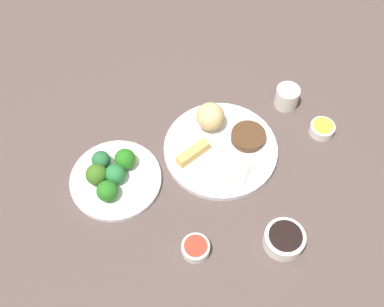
# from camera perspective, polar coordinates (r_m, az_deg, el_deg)

# --- Properties ---
(tabletop) EXTENTS (2.20, 2.20, 0.02)m
(tabletop) POSITION_cam_1_polar(r_m,az_deg,el_deg) (1.19, 4.73, -1.34)
(tabletop) COLOR #4D3E3A
(tabletop) RESTS_ON ground
(main_plate) EXTENTS (0.29, 0.29, 0.02)m
(main_plate) POSITION_cam_1_polar(r_m,az_deg,el_deg) (1.19, 3.53, 0.53)
(main_plate) COLOR white
(main_plate) RESTS_ON tabletop
(rice_scoop) EXTENTS (0.07, 0.07, 0.07)m
(rice_scoop) POSITION_cam_1_polar(r_m,az_deg,el_deg) (1.19, 2.27, 4.57)
(rice_scoop) COLOR tan
(rice_scoop) RESTS_ON main_plate
(spring_roll) EXTENTS (0.09, 0.03, 0.03)m
(spring_roll) POSITION_cam_1_polar(r_m,az_deg,el_deg) (1.16, 0.12, 0.06)
(spring_roll) COLOR #D9A651
(spring_roll) RESTS_ON main_plate
(crab_rangoon_wonton) EXTENTS (0.09, 0.10, 0.01)m
(crab_rangoon_wonton) POSITION_cam_1_polar(r_m,az_deg,el_deg) (1.14, 5.00, -2.06)
(crab_rangoon_wonton) COLOR beige
(crab_rangoon_wonton) RESTS_ON main_plate
(stir_fry_heap) EXTENTS (0.09, 0.09, 0.02)m
(stir_fry_heap) POSITION_cam_1_polar(r_m,az_deg,el_deg) (1.20, 6.94, 2.08)
(stir_fry_heap) COLOR #492F1B
(stir_fry_heap) RESTS_ON main_plate
(broccoli_plate) EXTENTS (0.23, 0.23, 0.01)m
(broccoli_plate) POSITION_cam_1_polar(r_m,az_deg,el_deg) (1.16, -9.34, -3.20)
(broccoli_plate) COLOR white
(broccoli_plate) RESTS_ON tabletop
(broccoli_floret_0) EXTENTS (0.05, 0.05, 0.05)m
(broccoli_floret_0) POSITION_cam_1_polar(r_m,az_deg,el_deg) (1.13, -9.44, -2.51)
(broccoli_floret_0) COLOR #257137
(broccoli_floret_0) RESTS_ON broccoli_plate
(broccoli_floret_1) EXTENTS (0.05, 0.05, 0.05)m
(broccoli_floret_1) POSITION_cam_1_polar(r_m,az_deg,el_deg) (1.14, -11.64, -2.55)
(broccoli_floret_1) COLOR #36631C
(broccoli_floret_1) RESTS_ON broccoli_plate
(broccoli_floret_2) EXTENTS (0.05, 0.05, 0.05)m
(broccoli_floret_2) POSITION_cam_1_polar(r_m,az_deg,el_deg) (1.16, -11.13, -0.80)
(broccoli_floret_2) COLOR #256136
(broccoli_floret_2) RESTS_ON broccoli_plate
(broccoli_floret_3) EXTENTS (0.05, 0.05, 0.05)m
(broccoli_floret_3) POSITION_cam_1_polar(r_m,az_deg,el_deg) (1.11, -10.39, -4.55)
(broccoli_floret_3) COLOR #246B1C
(broccoli_floret_3) RESTS_ON broccoli_plate
(broccoli_floret_4) EXTENTS (0.05, 0.05, 0.05)m
(broccoli_floret_4) POSITION_cam_1_polar(r_m,az_deg,el_deg) (1.15, -8.25, -0.69)
(broccoli_floret_4) COLOR #236C1A
(broccoli_floret_4) RESTS_ON broccoli_plate
(soy_sauce_bowl) EXTENTS (0.09, 0.09, 0.04)m
(soy_sauce_bowl) POSITION_cam_1_polar(r_m,az_deg,el_deg) (1.08, 11.25, -10.34)
(soy_sauce_bowl) COLOR white
(soy_sauce_bowl) RESTS_ON tabletop
(soy_sauce_bowl_liquid) EXTENTS (0.08, 0.08, 0.00)m
(soy_sauce_bowl_liquid) POSITION_cam_1_polar(r_m,az_deg,el_deg) (1.06, 11.45, -9.89)
(soy_sauce_bowl_liquid) COLOR black
(soy_sauce_bowl_liquid) RESTS_ON soy_sauce_bowl
(sauce_ramekin_hot_mustard) EXTENTS (0.06, 0.06, 0.03)m
(sauce_ramekin_hot_mustard) POSITION_cam_1_polar(r_m,az_deg,el_deg) (1.27, 15.69, 2.92)
(sauce_ramekin_hot_mustard) COLOR white
(sauce_ramekin_hot_mustard) RESTS_ON tabletop
(sauce_ramekin_hot_mustard_liquid) EXTENTS (0.05, 0.05, 0.00)m
(sauce_ramekin_hot_mustard_liquid) POSITION_cam_1_polar(r_m,az_deg,el_deg) (1.25, 15.85, 3.34)
(sauce_ramekin_hot_mustard_liquid) COLOR yellow
(sauce_ramekin_hot_mustard_liquid) RESTS_ON sauce_ramekin_hot_mustard
(sauce_ramekin_sweet_and_sour) EXTENTS (0.06, 0.06, 0.03)m
(sauce_ramekin_sweet_and_sour) POSITION_cam_1_polar(r_m,az_deg,el_deg) (1.06, 0.44, -11.59)
(sauce_ramekin_sweet_and_sour) COLOR white
(sauce_ramekin_sweet_and_sour) RESTS_ON tabletop
(sauce_ramekin_sweet_and_sour_liquid) EXTENTS (0.05, 0.05, 0.00)m
(sauce_ramekin_sweet_and_sour_liquid) POSITION_cam_1_polar(r_m,az_deg,el_deg) (1.05, 0.45, -11.28)
(sauce_ramekin_sweet_and_sour_liquid) COLOR red
(sauce_ramekin_sweet_and_sour_liquid) RESTS_ON sauce_ramekin_sweet_and_sour
(teacup) EXTENTS (0.06, 0.06, 0.06)m
(teacup) POSITION_cam_1_polar(r_m,az_deg,el_deg) (1.29, 11.58, 6.83)
(teacup) COLOR silver
(teacup) RESTS_ON tabletop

